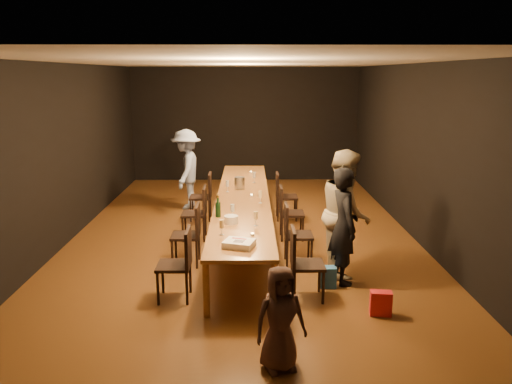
{
  "coord_description": "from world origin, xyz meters",
  "views": [
    {
      "loc": [
        0.11,
        -8.34,
        2.82
      ],
      "look_at": [
        0.22,
        -0.69,
        1.0
      ],
      "focal_mm": 35.0,
      "sensor_mm": 36.0,
      "label": 1
    }
  ],
  "objects_px": {
    "chair_left_0": "(174,265)",
    "champagne_bottle": "(218,206)",
    "chair_right_1": "(299,234)",
    "chair_left_3": "(201,196)",
    "plate_stack": "(231,220)",
    "table": "(243,200)",
    "woman_birthday": "(344,226)",
    "man_blue": "(186,169)",
    "birthday_cake": "(239,244)",
    "child": "(280,319)",
    "chair_right_2": "(292,213)",
    "ice_bucket": "(240,183)",
    "woman_tan": "(345,212)",
    "chair_right_3": "(287,196)",
    "chair_left_1": "(185,235)",
    "chair_right_0": "(308,264)",
    "chair_left_2": "(194,213)"
  },
  "relations": [
    {
      "from": "champagne_bottle",
      "to": "ice_bucket",
      "type": "height_order",
      "value": "champagne_bottle"
    },
    {
      "from": "chair_left_3",
      "to": "child",
      "type": "relative_size",
      "value": 0.88
    },
    {
      "from": "chair_right_0",
      "to": "chair_right_3",
      "type": "bearing_deg",
      "value": 180.0
    },
    {
      "from": "table",
      "to": "chair_right_3",
      "type": "relative_size",
      "value": 6.45
    },
    {
      "from": "chair_left_0",
      "to": "champagne_bottle",
      "type": "height_order",
      "value": "champagne_bottle"
    },
    {
      "from": "table",
      "to": "chair_right_0",
      "type": "height_order",
      "value": "chair_right_0"
    },
    {
      "from": "table",
      "to": "ice_bucket",
      "type": "xyz_separation_m",
      "value": [
        -0.07,
        0.67,
        0.15
      ]
    },
    {
      "from": "chair_left_2",
      "to": "child",
      "type": "bearing_deg",
      "value": -162.46
    },
    {
      "from": "man_blue",
      "to": "chair_right_2",
      "type": "bearing_deg",
      "value": 48.22
    },
    {
      "from": "chair_left_2",
      "to": "woman_tan",
      "type": "relative_size",
      "value": 0.52
    },
    {
      "from": "chair_right_1",
      "to": "chair_left_0",
      "type": "height_order",
      "value": "same"
    },
    {
      "from": "chair_right_3",
      "to": "ice_bucket",
      "type": "height_order",
      "value": "ice_bucket"
    },
    {
      "from": "chair_right_2",
      "to": "chair_right_0",
      "type": "bearing_deg",
      "value": -0.0
    },
    {
      "from": "chair_left_0",
      "to": "chair_left_3",
      "type": "relative_size",
      "value": 1.0
    },
    {
      "from": "chair_right_2",
      "to": "chair_left_1",
      "type": "height_order",
      "value": "same"
    },
    {
      "from": "chair_left_2",
      "to": "ice_bucket",
      "type": "xyz_separation_m",
      "value": [
        0.78,
        0.67,
        0.39
      ]
    },
    {
      "from": "champagne_bottle",
      "to": "chair_left_2",
      "type": "bearing_deg",
      "value": 112.08
    },
    {
      "from": "chair_left_1",
      "to": "man_blue",
      "type": "xyz_separation_m",
      "value": [
        -0.37,
        3.27,
        0.38
      ]
    },
    {
      "from": "table",
      "to": "plate_stack",
      "type": "xyz_separation_m",
      "value": [
        -0.15,
        -1.55,
        0.1
      ]
    },
    {
      "from": "chair_right_1",
      "to": "champagne_bottle",
      "type": "distance_m",
      "value": 1.28
    },
    {
      "from": "chair_right_3",
      "to": "champagne_bottle",
      "type": "bearing_deg",
      "value": -26.38
    },
    {
      "from": "man_blue",
      "to": "ice_bucket",
      "type": "height_order",
      "value": "man_blue"
    },
    {
      "from": "chair_right_3",
      "to": "chair_left_3",
      "type": "bearing_deg",
      "value": -90.0
    },
    {
      "from": "table",
      "to": "chair_left_3",
      "type": "distance_m",
      "value": 1.49
    },
    {
      "from": "child",
      "to": "chair_right_0",
      "type": "bearing_deg",
      "value": 56.38
    },
    {
      "from": "chair_right_2",
      "to": "ice_bucket",
      "type": "bearing_deg",
      "value": -126.18
    },
    {
      "from": "woman_tan",
      "to": "birthday_cake",
      "type": "bearing_deg",
      "value": 130.47
    },
    {
      "from": "woman_tan",
      "to": "ice_bucket",
      "type": "distance_m",
      "value": 2.69
    },
    {
      "from": "woman_birthday",
      "to": "birthday_cake",
      "type": "relative_size",
      "value": 3.78
    },
    {
      "from": "champagne_bottle",
      "to": "ice_bucket",
      "type": "distance_m",
      "value": 1.92
    },
    {
      "from": "chair_left_3",
      "to": "plate_stack",
      "type": "distance_m",
      "value": 2.86
    },
    {
      "from": "woman_tan",
      "to": "child",
      "type": "height_order",
      "value": "woman_tan"
    },
    {
      "from": "chair_right_3",
      "to": "man_blue",
      "type": "xyz_separation_m",
      "value": [
        -2.07,
        0.87,
        0.38
      ]
    },
    {
      "from": "chair_left_0",
      "to": "chair_left_1",
      "type": "distance_m",
      "value": 1.2
    },
    {
      "from": "chair_right_3",
      "to": "child",
      "type": "height_order",
      "value": "child"
    },
    {
      "from": "woman_birthday",
      "to": "man_blue",
      "type": "relative_size",
      "value": 0.95
    },
    {
      "from": "chair_left_0",
      "to": "child",
      "type": "bearing_deg",
      "value": -141.36
    },
    {
      "from": "chair_right_3",
      "to": "champagne_bottle",
      "type": "xyz_separation_m",
      "value": [
        -1.2,
        -2.43,
        0.45
      ]
    },
    {
      "from": "chair_left_3",
      "to": "table",
      "type": "bearing_deg",
      "value": -144.69
    },
    {
      "from": "table",
      "to": "birthday_cake",
      "type": "height_order",
      "value": "birthday_cake"
    },
    {
      "from": "man_blue",
      "to": "birthday_cake",
      "type": "distance_m",
      "value": 4.77
    },
    {
      "from": "chair_left_1",
      "to": "woman_tan",
      "type": "distance_m",
      "value": 2.39
    },
    {
      "from": "woman_tan",
      "to": "champagne_bottle",
      "type": "relative_size",
      "value": 5.42
    },
    {
      "from": "chair_right_3",
      "to": "birthday_cake",
      "type": "xyz_separation_m",
      "value": [
        -0.87,
        -3.75,
        0.33
      ]
    },
    {
      "from": "chair_left_1",
      "to": "woman_birthday",
      "type": "xyz_separation_m",
      "value": [
        2.24,
        -0.68,
        0.34
      ]
    },
    {
      "from": "woman_tan",
      "to": "child",
      "type": "bearing_deg",
      "value": 162.43
    },
    {
      "from": "chair_right_0",
      "to": "woman_birthday",
      "type": "height_order",
      "value": "woman_birthday"
    },
    {
      "from": "table",
      "to": "child",
      "type": "relative_size",
      "value": 5.69
    },
    {
      "from": "ice_bucket",
      "to": "champagne_bottle",
      "type": "bearing_deg",
      "value": -98.51
    },
    {
      "from": "chair_right_1",
      "to": "man_blue",
      "type": "distance_m",
      "value": 3.89
    }
  ]
}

